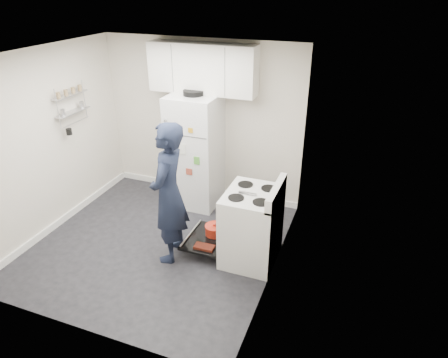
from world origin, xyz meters
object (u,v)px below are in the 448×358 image
at_px(open_oven_door, 210,235).
at_px(person, 169,194).
at_px(electric_range, 251,227).
at_px(refrigerator, 195,151).

xyz_separation_m(open_oven_door, person, (-0.40, -0.33, 0.73)).
xyz_separation_m(electric_range, open_oven_door, (-0.57, 0.04, -0.29)).
height_order(electric_range, person, person).
height_order(electric_range, refrigerator, refrigerator).
bearing_deg(person, refrigerator, -176.67).
bearing_deg(refrigerator, person, -78.92).
distance_m(electric_range, open_oven_door, 0.64).
bearing_deg(refrigerator, open_oven_door, -57.84).
bearing_deg(open_oven_door, person, -139.80).
xyz_separation_m(open_oven_door, refrigerator, (-0.67, 1.06, 0.70)).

